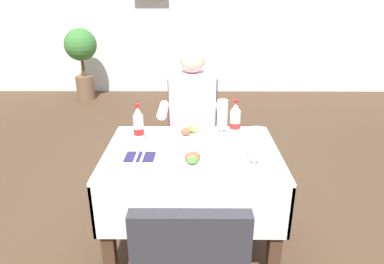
% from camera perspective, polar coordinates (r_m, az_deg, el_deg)
% --- Properties ---
extents(ground_plane, '(11.00, 11.00, 0.00)m').
position_cam_1_polar(ground_plane, '(2.56, -2.43, -18.24)').
color(ground_plane, '#473323').
extents(back_wall, '(11.00, 0.12, 2.95)m').
position_cam_1_polar(back_wall, '(6.11, -0.77, 20.31)').
color(back_wall, silver).
rests_on(back_wall, ground).
extents(main_dining_table, '(1.05, 0.80, 0.76)m').
position_cam_1_polar(main_dining_table, '(2.20, -0.02, -7.34)').
color(main_dining_table, white).
rests_on(main_dining_table, ground).
extents(chair_far_diner_seat, '(0.44, 0.50, 0.97)m').
position_cam_1_polar(chair_far_diner_seat, '(2.92, 0.09, -0.03)').
color(chair_far_diner_seat, '#2D2D33').
rests_on(chair_far_diner_seat, ground).
extents(seated_diner_far, '(0.50, 0.46, 1.26)m').
position_cam_1_polar(seated_diner_far, '(2.76, 0.07, 2.14)').
color(seated_diner_far, '#282D42').
rests_on(seated_diner_far, ground).
extents(plate_near_camera, '(0.23, 0.23, 0.07)m').
position_cam_1_polar(plate_near_camera, '(1.95, -0.61, -4.53)').
color(plate_near_camera, white).
rests_on(plate_near_camera, main_dining_table).
extents(plate_far_diner, '(0.24, 0.24, 0.06)m').
position_cam_1_polar(plate_far_diner, '(2.32, -0.46, -0.15)').
color(plate_far_diner, white).
rests_on(plate_far_diner, main_dining_table).
extents(beer_glass_left, '(0.07, 0.07, 0.23)m').
position_cam_1_polar(beer_glass_left, '(2.35, 4.99, 2.64)').
color(beer_glass_left, white).
rests_on(beer_glass_left, main_dining_table).
extents(beer_glass_middle, '(0.07, 0.07, 0.22)m').
position_cam_1_polar(beer_glass_middle, '(1.93, 10.32, -2.33)').
color(beer_glass_middle, white).
rests_on(beer_glass_middle, main_dining_table).
extents(cola_bottle_primary, '(0.06, 0.06, 0.26)m').
position_cam_1_polar(cola_bottle_primary, '(2.19, -8.75, 0.85)').
color(cola_bottle_primary, silver).
rests_on(cola_bottle_primary, main_dining_table).
extents(cola_bottle_secondary, '(0.07, 0.07, 0.25)m').
position_cam_1_polar(cola_bottle_secondary, '(2.29, 7.08, 1.81)').
color(cola_bottle_secondary, silver).
rests_on(cola_bottle_secondary, main_dining_table).
extents(napkin_cutlery_set, '(0.17, 0.19, 0.01)m').
position_cam_1_polar(napkin_cutlery_set, '(2.05, -8.52, -4.00)').
color(napkin_cutlery_set, '#231E4C').
rests_on(napkin_cutlery_set, main_dining_table).
extents(potted_plant_corner, '(0.50, 0.50, 1.13)m').
position_cam_1_polar(potted_plant_corner, '(5.90, -17.66, 12.15)').
color(potted_plant_corner, brown).
rests_on(potted_plant_corner, ground).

